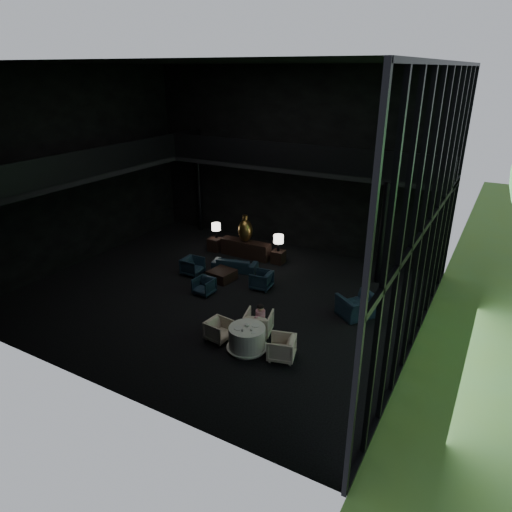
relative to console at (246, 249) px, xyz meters
The scene contains 35 objects.
floor 3.84m from the console, 73.80° to the right, with size 14.00×12.00×0.02m, color black.
ceiling 8.53m from the console, 73.80° to the right, with size 14.00×12.00×0.02m, color black.
wall_back 4.44m from the console, 65.46° to the left, with size 14.00×0.04×8.00m, color black.
wall_front 10.38m from the console, 83.71° to the right, with size 14.00×0.04×8.00m, color black.
wall_left 7.86m from the console, 148.29° to the right, with size 0.04×12.00×8.00m, color black.
curtain_wall 9.53m from the console, 24.58° to the right, with size 0.20×12.00×8.00m, color black, non-canonical shape.
mezzanine_left 7.14m from the console, 143.39° to the right, with size 2.00×12.00×0.25m, color black.
mezzanine_back 4.38m from the console, 32.85° to the left, with size 12.00×2.00×0.25m, color black.
railing_left 6.84m from the console, 137.02° to the right, with size 0.06×12.00×1.00m, color black.
railing_back 4.72m from the console, ahead, with size 12.00×0.06×1.00m, color black.
column_nw 4.72m from the console, 152.67° to the left, with size 0.24×0.24×4.00m, color black.
column_ne 6.10m from the console, ahead, with size 0.24×0.24×4.00m, color black.
console is the anchor object (origin of this frame).
bronze_urn 0.88m from the console, 90.00° to the right, with size 0.64×0.64×1.19m.
side_table_left 1.60m from the console, behind, with size 0.55×0.55×0.60m, color black.
table_lamp_left 1.76m from the console, behind, with size 0.41×0.41×0.68m.
side_table_right 1.60m from the console, ahead, with size 0.51×0.51×0.56m, color black.
table_lamp_right 1.75m from the console, ahead, with size 0.43×0.43×0.72m.
sofa 1.54m from the console, 76.27° to the right, with size 1.65×0.48×0.65m, color #172639.
lounge_armchair_west 2.85m from the console, 108.59° to the right, with size 0.77×0.73×0.80m, color black.
lounge_armchair_east 3.26m from the console, 48.71° to the right, with size 0.73×0.68×0.75m, color black.
lounge_armchair_south 3.95m from the console, 82.46° to the right, with size 0.62×0.58×0.64m, color black.
window_armchair 6.62m from the console, 24.35° to the right, with size 1.34×0.87×1.17m, color #202C3B.
coffee_table 2.60m from the console, 80.58° to the right, with size 0.91×0.91×0.40m, color black.
dining_table 7.30m from the console, 58.97° to the right, with size 1.25×1.25×0.75m.
dining_chair_north 6.42m from the console, 55.64° to the right, with size 0.89×0.83×0.91m, color beige.
dining_chair_east 7.85m from the console, 51.74° to the right, with size 0.76×0.71×0.78m, color beige.
dining_chair_west 6.79m from the console, 66.33° to the right, with size 0.65×0.61×0.67m, color #B5A88C.
child 6.55m from the console, 55.25° to the right, with size 0.30×0.30×0.65m.
plate_a 7.35m from the console, 60.98° to the right, with size 0.25×0.25×0.02m, color white.
plate_b 7.21m from the console, 56.94° to the right, with size 0.24×0.24×0.02m, color white.
saucer 7.60m from the console, 57.53° to the right, with size 0.15×0.15×0.01m, color white.
coffee_cup 7.48m from the console, 57.97° to the right, with size 0.08×0.08×0.06m, color white.
cereal_bowl 7.21m from the console, 58.96° to the right, with size 0.15×0.15×0.08m, color white.
cream_pot 7.52m from the console, 60.02° to the right, with size 0.06×0.06×0.07m, color #99999E.
Camera 1 is at (8.64, -12.57, 7.85)m, focal length 32.00 mm.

